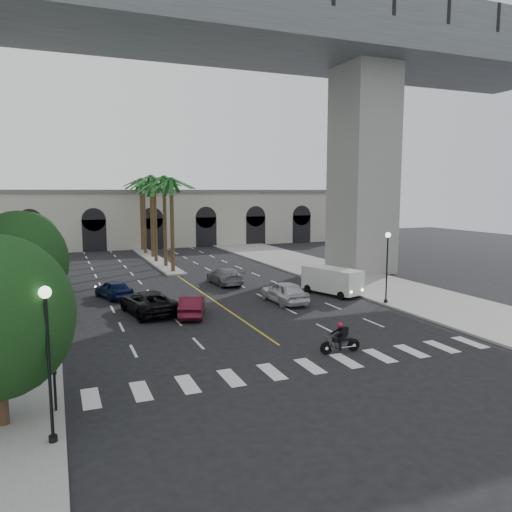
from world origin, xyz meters
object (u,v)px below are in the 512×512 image
(lamp_post_left_near, at_px, (48,351))
(traffic_signal_far, at_px, (53,323))
(car_e, at_px, (114,289))
(car_c, at_px, (148,302))
(car_d, at_px, (225,276))
(lamp_post_right, at_px, (387,261))
(traffic_signal_near, at_px, (53,350))
(lamp_post_left_far, at_px, (51,264))
(pedestrian_b, at_px, (41,324))
(car_a, at_px, (284,292))
(car_b, at_px, (192,306))
(motorcycle_rider, at_px, (341,339))
(cargo_van, at_px, (332,280))

(lamp_post_left_near, bearing_deg, traffic_signal_far, 89.12)
(lamp_post_left_near, relative_size, car_e, 1.24)
(car_c, relative_size, car_e, 1.34)
(car_d, xyz_separation_m, car_e, (-9.89, -2.32, -0.01))
(lamp_post_right, bearing_deg, traffic_signal_near, -155.18)
(lamp_post_left_near, height_order, lamp_post_left_far, same)
(pedestrian_b, bearing_deg, car_a, 55.91)
(car_b, height_order, car_d, car_d)
(lamp_post_left_far, bearing_deg, car_a, -16.29)
(lamp_post_left_far, bearing_deg, traffic_signal_far, -89.60)
(car_a, bearing_deg, car_c, -5.02)
(lamp_post_left_near, height_order, motorcycle_rider, lamp_post_left_near)
(traffic_signal_near, xyz_separation_m, pedestrian_b, (-0.68, 9.96, -1.47))
(car_b, distance_m, car_d, 11.61)
(lamp_post_left_near, bearing_deg, cargo_van, 39.94)
(traffic_signal_near, xyz_separation_m, car_d, (14.21, 22.56, -1.76))
(motorcycle_rider, relative_size, cargo_van, 0.42)
(motorcycle_rider, bearing_deg, car_a, 82.11)
(lamp_post_left_near, relative_size, traffic_signal_far, 1.47)
(car_b, bearing_deg, car_e, -42.60)
(traffic_signal_near, relative_size, car_e, 0.85)
(traffic_signal_near, xyz_separation_m, cargo_van, (20.81, 15.01, -1.31))
(lamp_post_right, distance_m, car_d, 14.95)
(lamp_post_left_near, distance_m, cargo_van, 27.35)
(car_b, xyz_separation_m, cargo_van, (12.28, 2.58, 0.49))
(car_d, distance_m, pedestrian_b, 19.51)
(motorcycle_rider, bearing_deg, car_b, 119.99)
(lamp_post_right, bearing_deg, car_c, 167.41)
(cargo_van, bearing_deg, traffic_signal_near, -161.70)
(lamp_post_left_far, height_order, car_e, lamp_post_left_far)
(car_c, height_order, car_d, car_c)
(lamp_post_right, xyz_separation_m, pedestrian_b, (-23.38, -0.54, -2.18))
(car_d, bearing_deg, traffic_signal_far, 50.71)
(car_c, relative_size, pedestrian_b, 3.25)
(traffic_signal_far, bearing_deg, traffic_signal_near, -90.00)
(traffic_signal_near, bearing_deg, lamp_post_left_far, 90.31)
(lamp_post_left_far, relative_size, car_d, 1.04)
(car_b, bearing_deg, traffic_signal_far, 63.74)
(car_e, bearing_deg, car_a, 133.92)
(lamp_post_left_far, height_order, car_d, lamp_post_left_far)
(traffic_signal_far, xyz_separation_m, car_d, (14.21, 18.56, -1.76))
(lamp_post_right, bearing_deg, car_a, 153.83)
(traffic_signal_far, relative_size, car_b, 0.84)
(car_a, xyz_separation_m, car_b, (-7.46, -1.37, -0.12))
(traffic_signal_near, relative_size, pedestrian_b, 2.05)
(car_d, bearing_deg, pedestrian_b, 38.39)
(lamp_post_left_near, bearing_deg, lamp_post_right, 29.69)
(lamp_post_left_far, height_order, pedestrian_b, lamp_post_left_far)
(traffic_signal_near, distance_m, traffic_signal_far, 4.00)
(traffic_signal_near, relative_size, motorcycle_rider, 1.62)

